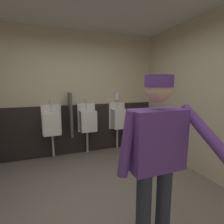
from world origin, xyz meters
TOP-DOWN VIEW (x-y plane):
  - ground_plane at (0.00, 0.00)m, footprint 4.51×4.51m
  - wall_back at (0.00, 2.02)m, footprint 4.51×0.12m
  - wall_right at (2.01, 0.00)m, footprint 0.12×4.51m
  - wainscot_band_back at (0.00, 1.94)m, footprint 3.91×0.03m
  - urinal_left at (-0.44, 1.80)m, footprint 0.40×0.34m
  - urinal_middle at (0.31, 1.80)m, footprint 0.40×0.34m
  - urinal_right at (1.06, 1.80)m, footprint 0.40×0.34m
  - privacy_divider_panel at (-0.07, 1.73)m, footprint 0.04×0.40m
  - person at (0.39, -0.65)m, footprint 0.71×0.60m
  - soap_dispenser at (1.04, 1.92)m, footprint 0.10×0.07m

SIDE VIEW (x-z plane):
  - ground_plane at x=0.00m, z-range -0.04..0.00m
  - wainscot_band_back at x=0.00m, z-range 0.00..1.11m
  - urinal_left at x=-0.44m, z-range 0.16..1.40m
  - urinal_middle at x=0.31m, z-range 0.16..1.40m
  - urinal_right at x=1.06m, z-range 0.16..1.40m
  - privacy_divider_panel at x=-0.07m, z-range 0.50..1.40m
  - person at x=0.39m, z-range 0.16..1.80m
  - soap_dispenser at x=1.04m, z-range 1.20..1.38m
  - wall_back at x=0.00m, z-range 0.00..2.70m
  - wall_right at x=2.01m, z-range 0.00..2.70m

